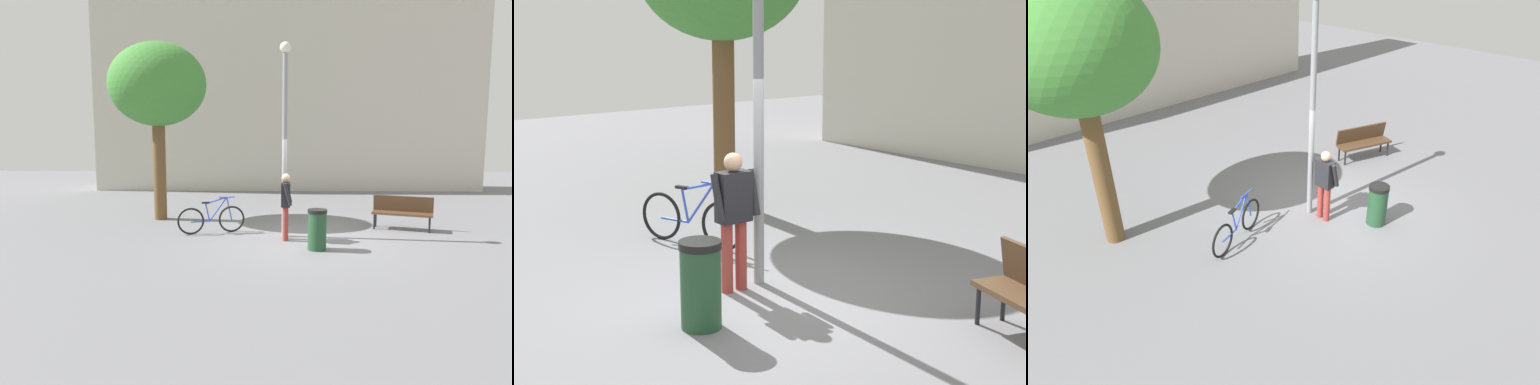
{
  "view_description": "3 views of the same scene",
  "coord_description": "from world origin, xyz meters",
  "views": [
    {
      "loc": [
        -0.88,
        -12.03,
        2.87
      ],
      "look_at": [
        -1.18,
        0.3,
        1.15
      ],
      "focal_mm": 34.22,
      "sensor_mm": 36.0,
      "label": 1
    },
    {
      "loc": [
        6.59,
        -5.39,
        3.15
      ],
      "look_at": [
        -0.87,
        0.86,
        1.0
      ],
      "focal_mm": 54.39,
      "sensor_mm": 36.0,
      "label": 2
    },
    {
      "loc": [
        -7.35,
        -5.66,
        5.77
      ],
      "look_at": [
        -1.21,
        0.42,
        0.8
      ],
      "focal_mm": 32.42,
      "sensor_mm": 36.0,
      "label": 3
    }
  ],
  "objects": [
    {
      "name": "trash_bin",
      "position": [
        0.26,
        -1.03,
        0.48
      ],
      "size": [
        0.45,
        0.45,
        0.94
      ],
      "color": "#234C2D",
      "rests_on": "ground_plane"
    },
    {
      "name": "park_bench",
      "position": [
        2.83,
        1.26,
        0.55
      ],
      "size": [
        1.67,
        0.98,
        0.92
      ],
      "color": "#513823",
      "rests_on": "ground_plane"
    },
    {
      "name": "plaza_tree",
      "position": [
        -4.14,
        2.56,
        4.0
      ],
      "size": [
        2.89,
        2.89,
        5.27
      ],
      "color": "brown",
      "rests_on": "ground_plane"
    },
    {
      "name": "ground_plane",
      "position": [
        0.0,
        0.0,
        0.0
      ],
      "size": [
        36.0,
        36.0,
        0.0
      ],
      "primitive_type": "plane",
      "color": "slate"
    },
    {
      "name": "lamppost",
      "position": [
        -0.45,
        0.34,
        2.87
      ],
      "size": [
        0.28,
        0.28,
        4.89
      ],
      "color": "gray",
      "rests_on": "ground_plane"
    },
    {
      "name": "person_by_lamppost",
      "position": [
        -0.43,
        -0.06,
        0.97
      ],
      "size": [
        0.3,
        0.6,
        1.67
      ],
      "color": "#9E3833",
      "rests_on": "ground_plane"
    },
    {
      "name": "bicycle_blue",
      "position": [
        -2.36,
        0.64,
        0.38
      ],
      "size": [
        1.74,
        0.6,
        0.97
      ],
      "color": "black",
      "rests_on": "ground_plane"
    }
  ]
}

